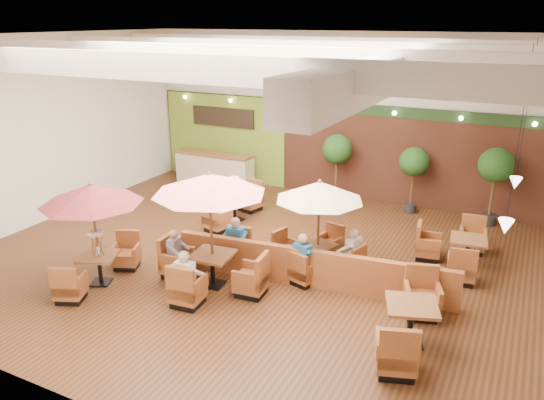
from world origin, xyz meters
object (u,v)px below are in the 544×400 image
Objects in this scene: diner_4 at (351,248)px; table_1 at (210,210)px; service_counter at (215,169)px; topiary_2 at (496,168)px; table_0 at (93,208)px; topiary_1 at (414,164)px; booth_divider at (310,268)px; table_5 at (456,251)px; topiary_0 at (337,152)px; table_3 at (234,205)px; diner_0 at (186,273)px; diner_2 at (176,248)px; table_2 at (319,208)px; diner_3 at (304,254)px; diner_1 at (235,239)px; table_4 at (410,324)px.

table_1 is at bearing 135.50° from diner_4.
topiary_2 reaches higher than service_counter.
table_0 is 9.69m from topiary_1.
table_5 reaches higher than booth_divider.
table_5 is at bearing -60.37° from topiary_1.
table_3 is at bearing -124.14° from topiary_0.
topiary_0 is 2.74× the size of diner_0.
table_2 is at bearing 116.64° from diner_2.
table_0 is at bearing -139.17° from diner_3.
service_counter is 4.10× the size of diner_2.
topiary_0 reaches higher than diner_0.
topiary_2 is at bearing 22.62° from table_0.
diner_0 is (-0.44, -7.96, -0.93)m from topiary_0.
diner_1 is at bearing -45.14° from table_3.
service_counter is 3.90m from table_3.
topiary_0 is at bearing -95.30° from diner_1.
diner_3 reaches higher than table_5.
diner_4 is at bearing 45.25° from diner_0.
diner_4 is (2.70, 2.85, -0.02)m from diner_0.
booth_divider is at bearing -98.94° from topiary_1.
table_5 is 3.20× the size of diner_3.
table_5 is 6.92m from diner_2.
diner_4 is (-2.14, -1.84, 0.40)m from table_5.
topiary_2 is at bearing 1.20° from service_counter.
topiary_0 reaches higher than diner_3.
diner_1 is (-4.59, 1.26, 0.38)m from table_4.
table_0 is at bearing -130.04° from table_2.
table_5 is 1.14× the size of topiary_0.
booth_divider is 6.17m from topiary_1.
diner_2 is at bearing 127.61° from diner_4.
table_0 is 2.64m from table_1.
topiary_1 is at bearing 92.95° from table_2.
diner_3 is at bearing -76.68° from topiary_0.
diner_1 is 1.42m from diner_2.
table_0 is 5.17m from table_3.
topiary_2 reaches higher than diner_1.
table_0 is 2.65m from diner_0.
table_0 reaches higher than table_4.
table_1 is at bearing -150.37° from table_5.
topiary_2 is 9.46m from diner_2.
diner_4 is at bearing 6.39° from table_0.
diner_3 is (1.41, -5.95, -0.94)m from topiary_0.
table_3 is 3.75× the size of diner_2.
topiary_2 reaches higher than diner_3.
booth_divider is 2.40× the size of table_1.
table_3 reaches higher than diner_2.
diner_0 reaches higher than service_counter.
diner_2 is (-5.60, 0.25, 0.33)m from table_4.
diner_4 is (2.70, 0.84, -0.02)m from diner_1.
diner_1 is at bearing 128.82° from diner_2.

